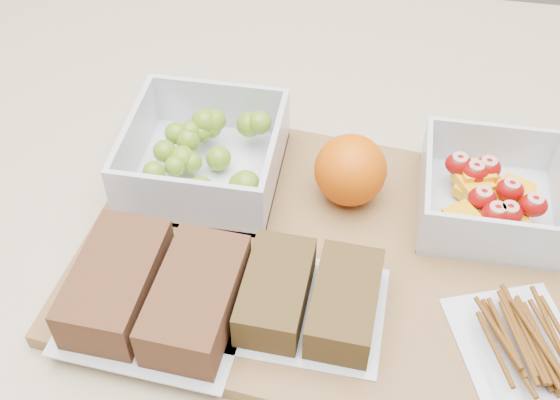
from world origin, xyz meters
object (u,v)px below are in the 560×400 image
Objects in this scene: sandwich_bag_left at (156,292)px; pretzel_bag at (522,341)px; cutting_board at (323,256)px; fruit_container at (491,196)px; grape_container at (207,154)px; sandwich_bag_center at (310,298)px; orange at (350,170)px.

sandwich_bag_left is 1.14× the size of pretzel_bag.
fruit_container is (0.14, 0.07, 0.03)m from cutting_board.
fruit_container is (0.27, -0.01, -0.00)m from grape_container.
sandwich_bag_center reaches higher than pretzel_bag.
cutting_board is 3.07× the size of pretzel_bag.
sandwich_bag_left is at bearing -140.86° from cutting_board.
orange is 0.21m from pretzel_bag.
fruit_container is 0.13m from orange.
pretzel_bag reaches higher than cutting_board.
orange reaches higher than sandwich_bag_left.
cutting_board is 2.96× the size of grape_container.
sandwich_bag_center is at bearing -87.03° from cutting_board.
fruit_container is at bearing -1.24° from grape_container.
sandwich_bag_left is (-0.14, -0.15, -0.01)m from orange.
fruit_container reaches higher than sandwich_bag_left.
sandwich_bag_center reaches higher than cutting_board.
grape_container is 0.14m from orange.
sandwich_bag_left is at bearing -91.00° from grape_container.
pretzel_bag is at bearing 1.89° from sandwich_bag_left.
sandwich_bag_center is 0.91× the size of pretzel_bag.
fruit_container is 1.89× the size of orange.
fruit_container reaches higher than pretzel_bag.
orange is 0.54× the size of sandwich_bag_center.
fruit_container reaches higher than sandwich_bag_center.
cutting_board is at bearing 156.05° from pretzel_bag.
fruit_container is 0.81× the size of sandwich_bag_left.
pretzel_bag is at bearing -18.10° from cutting_board.
pretzel_bag is (0.29, 0.01, -0.01)m from sandwich_bag_left.
sandwich_bag_left is 0.12m from sandwich_bag_center.
orange is at bearing 47.62° from sandwich_bag_left.
pretzel_bag is (0.16, -0.07, 0.02)m from cutting_board.
cutting_board is 3.32× the size of fruit_container.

